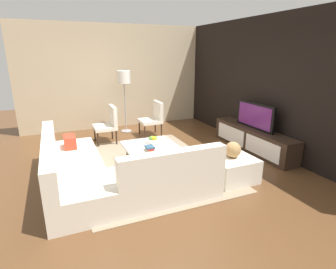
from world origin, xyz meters
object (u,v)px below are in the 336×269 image
at_px(media_console, 253,139).
at_px(fruit_bowl, 153,140).
at_px(accent_chair_near, 109,122).
at_px(decorative_ball, 233,150).
at_px(floor_lamp, 124,80).
at_px(sectional_couch, 106,173).
at_px(television, 255,116).
at_px(book_stack, 150,148).
at_px(accent_chair_far, 154,117).
at_px(coffee_table, 152,155).
at_px(ottoman, 231,168).

height_order(media_console, fruit_bowl, fruit_bowl).
xyz_separation_m(accent_chair_near, decorative_ball, (2.77, 1.49, 0.04)).
bearing_deg(floor_lamp, media_console, 40.72).
relative_size(sectional_couch, accent_chair_near, 2.88).
relative_size(television, accent_chair_near, 1.26).
bearing_deg(accent_chair_near, television, 64.49).
bearing_deg(sectional_couch, television, 99.23).
bearing_deg(book_stack, accent_chair_far, 157.92).
relative_size(television, coffee_table, 1.03).
bearing_deg(book_stack, fruit_bowl, 151.78).
height_order(accent_chair_near, ottoman, accent_chair_near).
height_order(ottoman, book_stack, book_stack).
relative_size(media_console, accent_chair_near, 2.57).
bearing_deg(coffee_table, book_stack, -27.43).
xyz_separation_m(media_console, fruit_bowl, (-0.28, -2.20, 0.18)).
relative_size(media_console, decorative_ball, 8.43).
height_order(sectional_couch, ottoman, sectional_couch).
bearing_deg(fruit_bowl, sectional_couch, -53.02).
distance_m(media_console, television, 0.52).
height_order(media_console, sectional_couch, sectional_couch).
bearing_deg(accent_chair_near, accent_chair_far, 103.93).
distance_m(accent_chair_near, book_stack, 1.93).
bearing_deg(sectional_couch, book_stack, 115.47).
bearing_deg(accent_chair_near, decorative_ball, 35.52).
distance_m(sectional_couch, ottoman, 2.06).
bearing_deg(sectional_couch, fruit_bowl, 126.98).
distance_m(ottoman, fruit_bowl, 1.59).
distance_m(accent_chair_near, floor_lamp, 1.29).
distance_m(ottoman, book_stack, 1.45).
bearing_deg(coffee_table, accent_chair_far, 158.61).
bearing_deg(ottoman, media_console, 127.99).
bearing_deg(accent_chair_far, coffee_table, -23.05).
xyz_separation_m(floor_lamp, accent_chair_far, (0.60, 0.58, -0.88)).
relative_size(accent_chair_near, ottoman, 1.24).
xyz_separation_m(media_console, floor_lamp, (-2.51, -2.16, 1.12)).
distance_m(television, book_stack, 2.44).
xyz_separation_m(coffee_table, accent_chair_far, (-1.81, 0.71, 0.29)).
xyz_separation_m(sectional_couch, coffee_table, (-0.63, 0.98, -0.08)).
relative_size(media_console, television, 2.04).
relative_size(floor_lamp, accent_chair_far, 1.86).
distance_m(media_console, book_stack, 2.42).
distance_m(accent_chair_near, decorative_ball, 3.15).
distance_m(floor_lamp, decorative_ball, 3.71).
relative_size(accent_chair_near, book_stack, 4.11).
height_order(television, coffee_table, television).
relative_size(coffee_table, book_stack, 5.01).
height_order(floor_lamp, ottoman, floor_lamp).
bearing_deg(fruit_bowl, media_console, 82.76).
bearing_deg(sectional_couch, ottoman, 77.03).
distance_m(floor_lamp, book_stack, 2.81).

